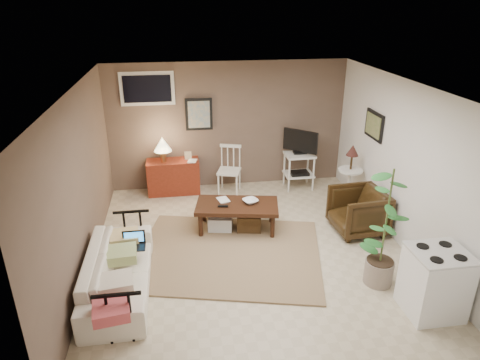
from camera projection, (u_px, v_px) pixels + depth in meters
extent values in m
plane|color=#C1B293|center=(250.00, 250.00, 6.32)|extent=(5.00, 5.00, 0.00)
cube|color=black|center=(199.00, 114.00, 7.92)|extent=(0.50, 0.03, 0.60)
cube|color=black|center=(374.00, 125.00, 6.98)|extent=(0.03, 0.60, 0.45)
cube|color=silver|center=(147.00, 89.00, 7.60)|extent=(0.96, 0.03, 0.60)
cube|color=#8E7753|center=(229.00, 253.00, 6.22)|extent=(3.05, 2.67, 0.03)
cube|color=black|center=(237.00, 206.00, 6.71)|extent=(1.38, 0.89, 0.06)
cylinder|color=black|center=(201.00, 225.00, 6.60)|extent=(0.07, 0.07, 0.41)
cylinder|color=black|center=(273.00, 227.00, 6.56)|extent=(0.07, 0.07, 0.41)
cylinder|color=black|center=(204.00, 211.00, 7.05)|extent=(0.07, 0.07, 0.41)
cylinder|color=black|center=(271.00, 212.00, 7.01)|extent=(0.07, 0.07, 0.41)
cube|color=black|center=(223.00, 206.00, 6.60)|extent=(0.17, 0.08, 0.02)
cube|color=#483019|center=(249.00, 222.00, 6.82)|extent=(0.43, 0.38, 0.28)
cube|color=silver|center=(221.00, 222.00, 6.84)|extent=(0.43, 0.38, 0.23)
imported|color=silver|center=(118.00, 265.00, 5.33)|extent=(0.56, 1.92, 0.75)
cube|color=black|center=(134.00, 248.00, 5.58)|extent=(0.29, 0.20, 0.01)
cube|color=black|center=(134.00, 237.00, 5.64)|extent=(0.29, 0.01, 0.18)
cube|color=#3390E7|center=(134.00, 237.00, 5.63)|extent=(0.25, 0.00, 0.15)
cube|color=maroon|center=(174.00, 177.00, 8.08)|extent=(0.97, 0.43, 0.65)
cylinder|color=#A87240|center=(163.00, 156.00, 7.85)|extent=(0.11, 0.11, 0.22)
cone|color=#FFF3B7|center=(162.00, 144.00, 7.76)|extent=(0.32, 0.32, 0.26)
cube|color=tan|center=(188.00, 156.00, 7.99)|extent=(0.13, 0.02, 0.16)
cube|color=silver|center=(229.00, 171.00, 8.06)|extent=(0.51, 0.51, 0.04)
cylinder|color=silver|center=(218.00, 185.00, 8.02)|extent=(0.03, 0.03, 0.41)
cylinder|color=silver|center=(237.00, 186.00, 7.97)|extent=(0.03, 0.03, 0.41)
cylinder|color=silver|center=(222.00, 178.00, 8.33)|extent=(0.03, 0.03, 0.41)
cylinder|color=silver|center=(240.00, 179.00, 8.28)|extent=(0.03, 0.03, 0.41)
cube|color=silver|center=(231.00, 146.00, 8.06)|extent=(0.40, 0.16, 0.06)
cube|color=silver|center=(300.00, 155.00, 8.16)|extent=(0.55, 0.45, 0.04)
cube|color=silver|center=(298.00, 174.00, 8.32)|extent=(0.55, 0.45, 0.03)
cylinder|color=silver|center=(289.00, 175.00, 8.08)|extent=(0.04, 0.04, 0.70)
cylinder|color=silver|center=(313.00, 174.00, 8.15)|extent=(0.04, 0.04, 0.70)
cylinder|color=silver|center=(284.00, 168.00, 8.43)|extent=(0.04, 0.04, 0.70)
cylinder|color=silver|center=(308.00, 167.00, 8.49)|extent=(0.04, 0.04, 0.70)
cube|color=black|center=(300.00, 152.00, 8.14)|extent=(0.25, 0.14, 0.03)
cube|color=black|center=(300.00, 141.00, 8.05)|extent=(0.55, 0.51, 0.42)
cube|color=tan|center=(300.00, 141.00, 8.05)|extent=(0.44, 0.41, 0.34)
cube|color=black|center=(299.00, 174.00, 8.26)|extent=(0.35, 0.25, 0.10)
cylinder|color=silver|center=(347.00, 203.00, 7.72)|extent=(0.30, 0.30, 0.03)
cylinder|color=silver|center=(349.00, 187.00, 7.59)|extent=(0.06, 0.06, 0.63)
cylinder|color=silver|center=(350.00, 170.00, 7.47)|extent=(0.42, 0.42, 0.03)
cylinder|color=black|center=(351.00, 162.00, 7.40)|extent=(0.04, 0.04, 0.27)
cone|color=#3D1D19|center=(353.00, 150.00, 7.32)|extent=(0.21, 0.21, 0.19)
imported|color=black|center=(358.00, 209.00, 6.69)|extent=(0.76, 0.80, 0.78)
cylinder|color=gray|center=(379.00, 272.00, 5.55)|extent=(0.37, 0.37, 0.33)
cylinder|color=#4C602D|center=(387.00, 217.00, 5.23)|extent=(0.02, 0.02, 1.27)
cube|color=white|center=(434.00, 283.00, 4.95)|extent=(0.62, 0.57, 0.79)
cube|color=silver|center=(441.00, 253.00, 4.79)|extent=(0.63, 0.59, 0.03)
cylinder|color=black|center=(437.00, 260.00, 4.63)|extent=(0.14, 0.14, 0.01)
cylinder|color=black|center=(461.00, 258.00, 4.67)|extent=(0.14, 0.14, 0.01)
cylinder|color=black|center=(423.00, 246.00, 4.89)|extent=(0.14, 0.14, 0.01)
cylinder|color=black|center=(445.00, 244.00, 4.93)|extent=(0.14, 0.14, 0.01)
imported|color=black|center=(250.00, 196.00, 6.70)|extent=(0.24, 0.14, 0.23)
imported|color=black|center=(218.00, 195.00, 6.75)|extent=(0.17, 0.06, 0.23)
imported|color=black|center=(188.00, 156.00, 7.88)|extent=(0.16, 0.06, 0.21)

